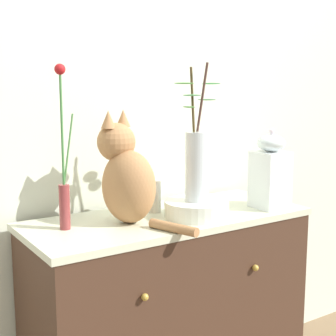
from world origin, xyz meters
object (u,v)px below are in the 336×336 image
Objects in this scene: cat_sitting at (126,176)px; vase_slim_green at (64,177)px; candle_pillar at (155,196)px; jar_lidded_porcelain at (270,172)px; vase_glass_clear at (197,163)px; bowl_porcelain at (196,209)px; sideboard at (168,319)px.

vase_slim_green is at bearing 170.80° from cat_sitting.
vase_slim_green reaches higher than candle_pillar.
vase_glass_clear is at bearing 173.27° from jar_lidded_porcelain.
bowl_porcelain is (0.46, -0.12, -0.15)m from vase_slim_green.
vase_slim_green is 1.10× the size of vase_glass_clear.
cat_sitting is 0.20m from candle_pillar.
bowl_porcelain is 0.35m from jar_lidded_porcelain.
jar_lidded_porcelain is at bearing -15.73° from sideboard.
sideboard is 4.51× the size of bowl_porcelain.
sideboard is 0.70m from jar_lidded_porcelain.
vase_slim_green is 0.48m from vase_glass_clear.
jar_lidded_porcelain reaches higher than bowl_porcelain.
vase_slim_green is at bearing 165.97° from bowl_porcelain.
cat_sitting is 3.01× the size of candle_pillar.
jar_lidded_porcelain is 0.47m from candle_pillar.
cat_sitting is at bearing 168.32° from jar_lidded_porcelain.
vase_glass_clear reaches higher than sideboard.
sideboard is 0.61m from cat_sitting.
sideboard is at bearing -5.90° from vase_slim_green.
jar_lidded_porcelain is 2.34× the size of candle_pillar.
bowl_porcelain is at bearing -18.12° from cat_sitting.
jar_lidded_porcelain is (0.33, -0.04, -0.06)m from vase_glass_clear.
vase_glass_clear is (0.46, -0.12, 0.02)m from vase_slim_green.
vase_slim_green is 1.75× the size of jar_lidded_porcelain.
jar_lidded_porcelain is at bearing -6.67° from bowl_porcelain.
vase_slim_green reaches higher than sideboard.
cat_sitting is at bearing -156.52° from candle_pillar.
sideboard is 0.63m from vase_glass_clear.
candle_pillar is (-0.09, 0.15, -0.14)m from vase_glass_clear.
vase_glass_clear is 0.22m from candle_pillar.
vase_glass_clear is at bearing -18.04° from cat_sitting.
bowl_porcelain is 0.18m from candle_pillar.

